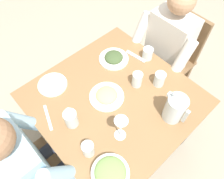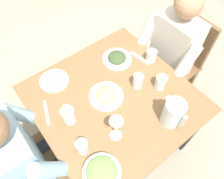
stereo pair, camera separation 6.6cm
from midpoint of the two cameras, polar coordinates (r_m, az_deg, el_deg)
ground_plane at (r=2.07m, az=1.20°, el=-12.68°), size 8.00×8.00×0.00m
dining_table at (r=1.52m, az=1.61°, el=-4.27°), size 0.99×0.99×0.72m
chair_near at (r=1.56m, az=-23.50°, el=-20.78°), size 0.40×0.40×0.90m
chair_far at (r=2.01m, az=17.83°, el=7.87°), size 0.40×0.40×0.90m
diner_near at (r=1.40m, az=-18.07°, el=-15.16°), size 0.48×0.53×1.19m
diner_far at (r=1.78m, az=14.73°, el=8.18°), size 0.48×0.53×1.19m
water_pitcher at (r=1.32m, az=17.19°, el=-6.04°), size 0.16×0.12×0.19m
salad_bowl at (r=1.20m, az=-1.01°, el=-21.17°), size 0.20×0.20×0.09m
plate_dolmas at (r=1.61m, az=2.51°, el=8.27°), size 0.22×0.22×0.05m
plate_yoghurt at (r=1.53m, az=-13.93°, el=2.48°), size 0.20×0.20×0.05m
plate_fries at (r=1.41m, az=-0.23°, el=-1.59°), size 0.23×0.23×0.05m
water_glass_far_left at (r=1.47m, az=14.00°, el=1.81°), size 0.07×0.07×0.10m
water_glass_by_pitcher at (r=1.44m, az=8.17°, el=2.13°), size 0.07×0.07×0.11m
water_glass_far_right at (r=1.62m, az=11.51°, el=8.66°), size 0.08×0.08×0.09m
water_glass_near_left at (r=1.24m, az=-6.30°, el=-14.88°), size 0.07×0.07×0.10m
wine_glass at (r=1.18m, az=2.70°, el=-9.58°), size 0.08×0.08×0.20m
oil_carafe at (r=1.31m, az=-10.04°, el=-6.92°), size 0.08×0.08×0.16m
fork_near at (r=1.65m, az=8.40°, el=8.22°), size 0.17×0.05×0.01m
knife_near at (r=1.42m, az=-15.63°, el=-5.97°), size 0.18×0.08×0.01m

